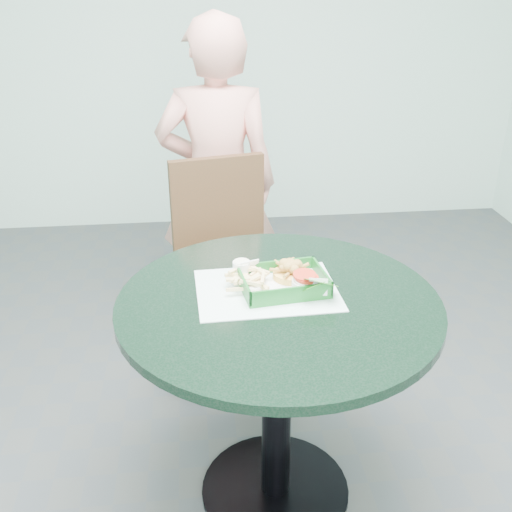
{
  "coord_description": "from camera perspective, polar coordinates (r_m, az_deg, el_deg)",
  "views": [
    {
      "loc": [
        -0.23,
        -1.5,
        1.65
      ],
      "look_at": [
        -0.06,
        0.1,
        0.86
      ],
      "focal_mm": 42.0,
      "sensor_mm": 36.0,
      "label": 1
    }
  ],
  "objects": [
    {
      "name": "cafe_table",
      "position": [
        1.86,
        2.08,
        -9.21
      ],
      "size": [
        0.95,
        0.95,
        0.75
      ],
      "color": "black",
      "rests_on": "floor"
    },
    {
      "name": "sauce_ramekin",
      "position": [
        1.86,
        -1.07,
        -1.23
      ],
      "size": [
        0.05,
        0.05,
        0.03
      ],
      "rotation": [
        0.0,
        0.0,
        -0.11
      ],
      "color": "white",
      "rests_on": "food_basket"
    },
    {
      "name": "floor",
      "position": [
        2.24,
        1.82,
        -21.44
      ],
      "size": [
        4.0,
        5.0,
        0.02
      ],
      "primitive_type": "cube",
      "color": "#303335",
      "rests_on": "ground"
    },
    {
      "name": "crab_sandwich",
      "position": [
        1.83,
        3.48,
        -1.78
      ],
      "size": [
        0.11,
        0.11,
        0.07
      ],
      "rotation": [
        0.0,
        0.0,
        -0.42
      ],
      "color": "#E6AC4B",
      "rests_on": "food_basket"
    },
    {
      "name": "garnish_cup",
      "position": [
        1.76,
        4.94,
        -3.19
      ],
      "size": [
        0.12,
        0.12,
        0.05
      ],
      "rotation": [
        0.0,
        0.0,
        -0.02
      ],
      "color": "white",
      "rests_on": "food_basket"
    },
    {
      "name": "diner_person",
      "position": [
        2.75,
        -3.68,
        6.67
      ],
      "size": [
        0.57,
        0.4,
        1.48
      ],
      "primitive_type": "imported",
      "rotation": [
        0.0,
        0.0,
        3.05
      ],
      "color": "#EF9A8A",
      "rests_on": "floor"
    },
    {
      "name": "fries_pile",
      "position": [
        1.81,
        -0.63,
        -2.36
      ],
      "size": [
        0.12,
        0.13,
        0.05
      ],
      "primitive_type": null,
      "rotation": [
        0.0,
        0.0,
        0.04
      ],
      "color": "#FFDB90",
      "rests_on": "food_basket"
    },
    {
      "name": "food_basket",
      "position": [
        1.8,
        2.59,
        -3.3
      ],
      "size": [
        0.25,
        0.18,
        0.05
      ],
      "rotation": [
        0.0,
        0.0,
        0.13
      ],
      "color": "#156221",
      "rests_on": "placemat"
    },
    {
      "name": "dining_chair",
      "position": [
        2.58,
        -3.43,
        0.24
      ],
      "size": [
        0.41,
        0.41,
        0.93
      ],
      "rotation": [
        0.0,
        0.0,
        0.21
      ],
      "color": "#533222",
      "rests_on": "floor"
    },
    {
      "name": "wall_back",
      "position": [
        4.01,
        -3.17,
        22.35
      ],
      "size": [
        4.0,
        0.04,
        2.8
      ],
      "primitive_type": "cube",
      "color": "silver",
      "rests_on": "ground"
    },
    {
      "name": "placemat",
      "position": [
        1.81,
        1.03,
        -3.81
      ],
      "size": [
        0.43,
        0.33,
        0.0
      ],
      "primitive_type": "cube",
      "rotation": [
        0.0,
        0.0,
        0.04
      ],
      "color": "white",
      "rests_on": "cafe_table"
    }
  ]
}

